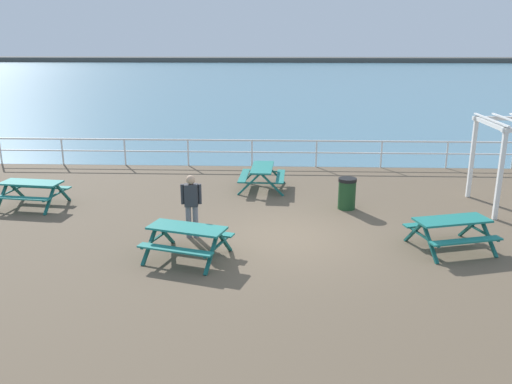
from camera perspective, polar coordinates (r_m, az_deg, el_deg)
name	(u,v)px	position (r m, az deg, el deg)	size (l,w,h in m)	color
ground_plane	(287,240)	(13.97, 3.30, -5.19)	(30.00, 24.00, 0.20)	brown
sea_band	(280,79)	(65.93, 2.61, 12.00)	(142.00, 90.00, 0.01)	teal
distant_shoreline	(280,62)	(108.85, 2.54, 13.73)	(142.00, 6.00, 1.80)	#4C4C47
seaward_railing	(284,148)	(21.17, 3.03, 4.76)	(23.07, 0.07, 1.08)	white
picnic_table_near_left	(187,235)	(12.52, -7.38, -4.55)	(2.16, 1.96, 0.80)	#1E7A70
picnic_table_near_right	(452,226)	(13.78, 20.19, -3.48)	(2.14, 1.93, 0.80)	#1E7A70
picnic_table_mid_centre	(32,188)	(17.55, -22.86, 0.40)	(1.97, 1.73, 0.80)	#1E7A70
picnic_table_far_left	(262,172)	(18.04, 0.67, 2.13)	(1.61, 1.86, 0.80)	#1E7A70
visitor	(191,202)	(13.67, -6.92, -1.11)	(0.53, 0.25, 1.66)	slate
litter_bin	(347,193)	(16.22, 9.70, -0.14)	(0.55, 0.55, 0.95)	#1E4723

